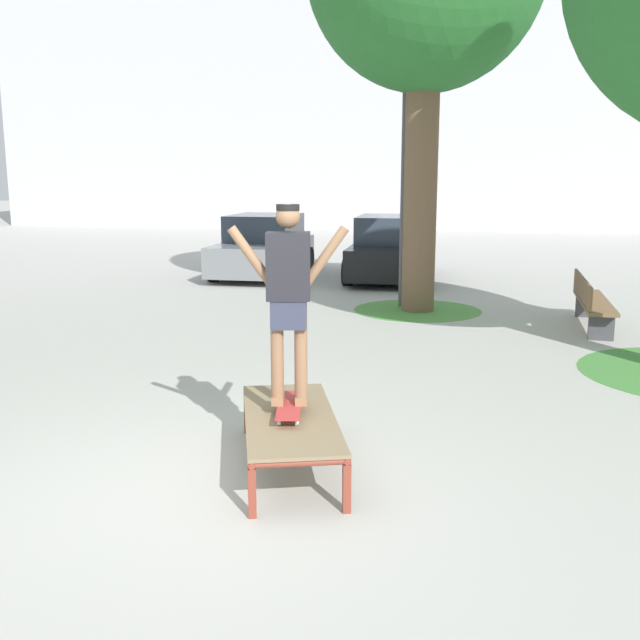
% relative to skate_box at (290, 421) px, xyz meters
% --- Properties ---
extents(ground_plane, '(120.00, 120.00, 0.00)m').
position_rel_skate_box_xyz_m(ground_plane, '(-0.56, -0.56, -0.41)').
color(ground_plane, '#B7B5AD').
extents(building_facade, '(34.88, 4.00, 10.55)m').
position_rel_skate_box_xyz_m(building_facade, '(-2.40, 29.33, 4.86)').
color(building_facade, silver).
rests_on(building_facade, ground).
extents(skate_box, '(1.27, 2.04, 0.46)m').
position_rel_skate_box_xyz_m(skate_box, '(0.00, 0.00, 0.00)').
color(skate_box, brown).
rests_on(skate_box, ground).
extents(skateboard, '(0.33, 0.82, 0.09)m').
position_rel_skate_box_xyz_m(skateboard, '(-0.01, 0.04, 0.12)').
color(skateboard, '#B23333').
rests_on(skateboard, skate_box).
extents(skater, '(1.00, 0.33, 1.69)m').
position_rel_skate_box_xyz_m(skater, '(-0.01, 0.04, 1.12)').
color(skater, '#8E6647').
rests_on(skater, skateboard).
extents(grass_patch_mid_back, '(2.36, 2.36, 0.01)m').
position_rel_skate_box_xyz_m(grass_patch_mid_back, '(0.76, 7.71, -0.41)').
color(grass_patch_mid_back, '#519342').
rests_on(grass_patch_mid_back, ground).
extents(car_grey, '(2.00, 4.24, 1.50)m').
position_rel_skate_box_xyz_m(car_grey, '(-3.24, 11.96, 0.28)').
color(car_grey, slate).
rests_on(car_grey, ground).
extents(car_black, '(1.94, 4.21, 1.50)m').
position_rel_skate_box_xyz_m(car_black, '(-0.08, 11.94, 0.28)').
color(car_black, black).
rests_on(car_black, ground).
extents(park_bench, '(0.59, 2.42, 0.83)m').
position_rel_skate_box_xyz_m(park_bench, '(3.61, 6.60, 0.03)').
color(park_bench, brown).
rests_on(park_bench, ground).
extents(light_post, '(0.36, 0.36, 5.83)m').
position_rel_skate_box_xyz_m(light_post, '(0.44, 8.10, 3.41)').
color(light_post, '#4C4C51').
rests_on(light_post, ground).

